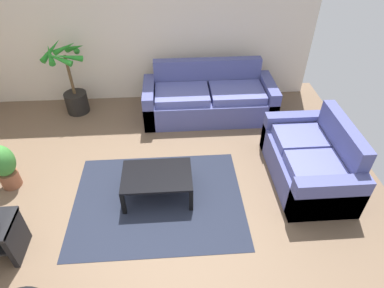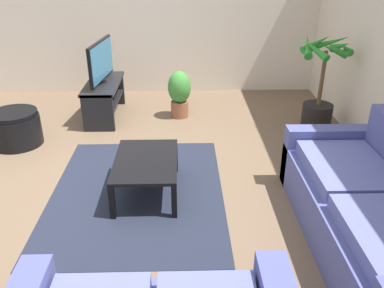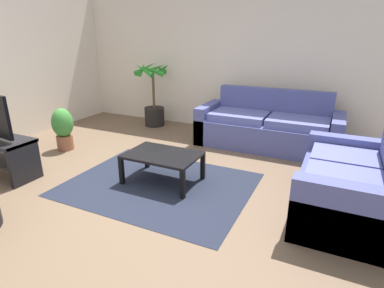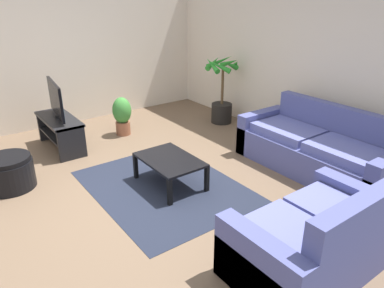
% 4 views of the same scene
% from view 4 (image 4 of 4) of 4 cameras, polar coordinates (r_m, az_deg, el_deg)
% --- Properties ---
extents(ground_plane, '(6.60, 6.60, 0.00)m').
position_cam_4_polar(ground_plane, '(4.79, -8.98, -6.70)').
color(ground_plane, brown).
extents(wall_back, '(6.00, 0.06, 2.70)m').
position_cam_4_polar(wall_back, '(6.20, 16.10, 12.85)').
color(wall_back, beige).
rests_on(wall_back, ground).
extents(wall_left, '(0.06, 6.00, 2.70)m').
position_cam_4_polar(wall_left, '(7.06, -21.49, 13.33)').
color(wall_left, beige).
rests_on(wall_left, ground).
extents(couch_main, '(2.23, 0.90, 0.90)m').
position_cam_4_polar(couch_main, '(5.32, 19.08, -0.99)').
color(couch_main, '#4C518C').
rests_on(couch_main, ground).
extents(couch_loveseat, '(0.90, 1.53, 0.90)m').
position_cam_4_polar(couch_loveseat, '(3.51, 18.76, -14.25)').
color(couch_loveseat, '#4C518C').
rests_on(couch_loveseat, ground).
extents(tv_stand, '(1.10, 0.45, 0.52)m').
position_cam_4_polar(tv_stand, '(6.11, -20.07, 2.30)').
color(tv_stand, black).
rests_on(tv_stand, ground).
extents(tv, '(0.94, 0.16, 0.57)m').
position_cam_4_polar(tv, '(5.97, -20.67, 6.62)').
color(tv, black).
rests_on(tv, tv_stand).
extents(coffee_table, '(0.89, 0.60, 0.37)m').
position_cam_4_polar(coffee_table, '(4.66, -3.53, -2.83)').
color(coffee_table, black).
rests_on(coffee_table, ground).
extents(area_rug, '(2.20, 1.70, 0.01)m').
position_cam_4_polar(area_rug, '(4.76, -4.45, -6.62)').
color(area_rug, '#1E2333').
rests_on(area_rug, ground).
extents(potted_palm, '(0.74, 0.71, 1.26)m').
position_cam_4_polar(potted_palm, '(6.91, 4.73, 7.52)').
color(potted_palm, black).
rests_on(potted_palm, ground).
extents(potted_plant_small, '(0.33, 0.33, 0.67)m').
position_cam_4_polar(potted_plant_small, '(6.42, -10.94, 4.59)').
color(potted_plant_small, brown).
rests_on(potted_plant_small, ground).
extents(ottoman, '(0.60, 0.60, 0.43)m').
position_cam_4_polar(ottoman, '(5.18, -26.83, -4.04)').
color(ottoman, black).
rests_on(ottoman, ground).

